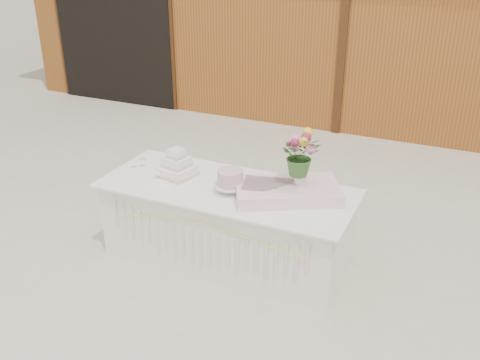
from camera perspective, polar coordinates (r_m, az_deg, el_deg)
name	(u,v)px	position (r m, az deg, el deg)	size (l,w,h in m)	color
ground	(227,257)	(5.35, -1.35, -8.25)	(80.00, 80.00, 0.00)	beige
barn	(372,9)	(10.28, 13.92, 17.29)	(12.60, 4.60, 3.30)	#964D1F
cake_table	(227,224)	(5.14, -1.42, -4.67)	(2.40, 1.00, 0.77)	white
wedding_cake	(177,167)	(5.20, -6.73, 1.40)	(0.37, 0.37, 0.28)	white
pink_cake_stand	(230,180)	(4.83, -1.04, -0.03)	(0.30, 0.30, 0.22)	silver
satin_runner	(287,191)	(4.79, 5.07, -1.16)	(0.92, 0.53, 0.12)	#FFD0CD
flower_vase	(300,177)	(4.77, 6.37, 0.33)	(0.10, 0.10, 0.14)	silver
bouquet	(301,150)	(4.67, 6.52, 3.18)	(0.34, 0.29, 0.38)	#315C24
loose_flowers	(138,164)	(5.55, -10.85, 1.68)	(0.12, 0.29, 0.02)	pink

